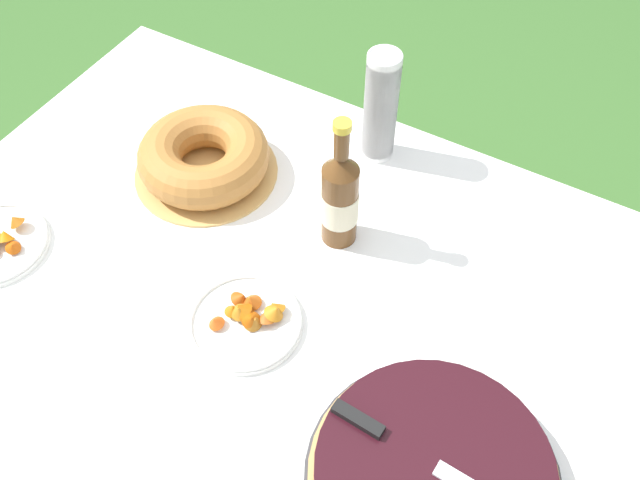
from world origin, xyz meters
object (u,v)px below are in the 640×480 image
berry_tart (433,475)px  bundt_cake (204,157)px  serving_knife (419,456)px  cup_stack (381,107)px  cider_bottle_amber (340,198)px  snack_plate_left (247,320)px

berry_tart → bundt_cake: (-0.71, 0.38, 0.02)m
serving_knife → cup_stack: cup_stack is taller
berry_tart → cider_bottle_amber: size_ratio=1.33×
bundt_cake → serving_knife: bearing=-29.1°
bundt_cake → cup_stack: size_ratio=1.17×
bundt_cake → snack_plate_left: bearing=-43.6°
bundt_cake → cider_bottle_amber: (0.34, -0.01, 0.07)m
cider_bottle_amber → snack_plate_left: 0.29m
cider_bottle_amber → snack_plate_left: bearing=-99.4°
bundt_cake → cider_bottle_amber: size_ratio=1.02×
cup_stack → bundt_cake: bearing=-140.6°
cider_bottle_amber → snack_plate_left: size_ratio=1.43×
berry_tart → serving_knife: 0.05m
berry_tart → snack_plate_left: bearing=166.4°
serving_knife → snack_plate_left: size_ratio=1.75×
serving_knife → snack_plate_left: (-0.39, 0.10, -0.05)m
berry_tart → cider_bottle_amber: bearing=135.2°
berry_tart → cup_stack: (-0.41, 0.62, 0.10)m
serving_knife → cup_stack: size_ratio=1.41×
bundt_cake → snack_plate_left: 0.40m
serving_knife → snack_plate_left: serving_knife is taller
berry_tart → bundt_cake: bearing=151.8°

